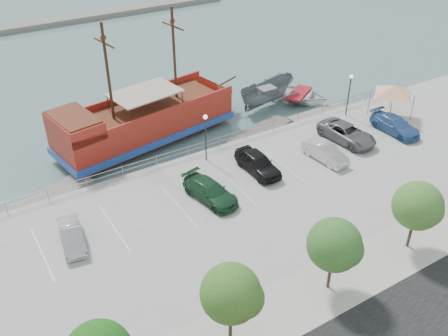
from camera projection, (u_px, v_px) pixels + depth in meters
ground at (249, 209)px, 38.41m from camera, size 160.00×160.00×0.00m
sidewalk at (340, 280)px, 30.71m from camera, size 100.00×4.00×0.05m
seawall_railing at (199, 148)px, 43.15m from camera, size 50.00×0.06×1.00m
far_shore at (112, 13)px, 81.87m from camera, size 40.00×3.00×0.80m
pirate_ship at (158, 117)px, 46.86m from camera, size 19.98×8.35×12.44m
patrol_boat at (267, 95)px, 52.62m from camera, size 7.31×3.49×2.72m
speedboat at (299, 97)px, 53.92m from camera, size 7.36×7.99×1.35m
dock_west at (47, 199)px, 39.17m from camera, size 7.89×4.59×0.43m
dock_mid at (260, 133)px, 48.17m from camera, size 7.85×4.35×0.43m
dock_east at (319, 114)px, 51.48m from camera, size 7.00×2.21×0.40m
canopy_tent at (395, 85)px, 47.46m from camera, size 4.98×4.98×3.87m
lamp_post_mid at (206, 130)px, 40.90m from camera, size 0.36×0.36×4.28m
lamp_post_right at (350, 88)px, 47.95m from camera, size 0.36×0.36×4.28m
tree_c at (234, 295)px, 25.42m from camera, size 3.30×3.20×5.00m
tree_d at (337, 246)px, 28.50m from camera, size 3.30×3.20×5.00m
tree_e at (420, 207)px, 31.58m from camera, size 3.30×3.20×5.00m
parked_car_b at (72, 236)px, 33.23m from camera, size 2.00×4.24×1.34m
parked_car_d at (210, 191)px, 37.42m from camera, size 2.92×5.29×1.45m
parked_car_e at (258, 163)px, 40.58m from camera, size 1.98×4.87×1.65m
parked_car_f at (325, 152)px, 42.15m from camera, size 1.90×4.51×1.45m
parked_car_g at (347, 133)px, 44.85m from camera, size 3.17×5.85×1.56m
parked_car_h at (395, 125)px, 46.25m from camera, size 2.11×5.13×1.48m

